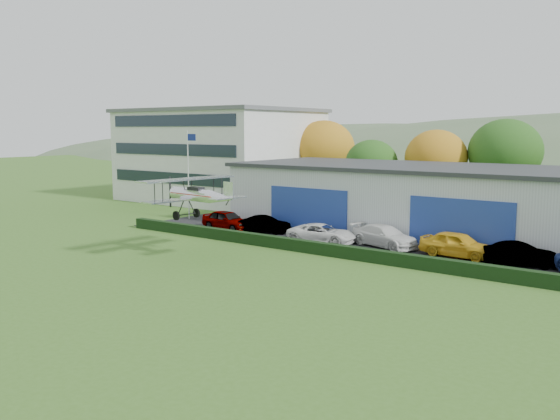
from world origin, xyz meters
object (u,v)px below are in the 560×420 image
Objects in this scene: hangar at (489,204)px; biplane at (197,194)px; car_4 at (458,244)px; car_1 at (265,224)px; car_3 at (385,236)px; office_block at (220,155)px; car_2 at (322,234)px; car_5 at (521,255)px; flagpole at (189,167)px; car_0 at (227,220)px.

hangar is 21.54m from biplane.
car_1 is at bearing 94.95° from car_4.
car_1 is 10.07m from car_3.
car_2 is at bearing -33.11° from office_block.
hangar is at bearing -57.41° from car_2.
car_1 is 0.79× the size of car_3.
hangar is 9.53× the size of car_5.
car_3 is at bearing -3.39° from flagpole.
hangar is at bearing 13.51° from flagpole.
biplane reaches higher than car_3.
office_block is 4.33× the size of car_4.
car_4 is at bearing -3.34° from flagpole.
office_block is at bearing 167.99° from hangar.
car_3 is (13.47, 1.15, -0.03)m from car_0.
car_2 is (9.26, -0.29, -0.09)m from car_0.
car_3 is at bearing -26.74° from office_block.
car_2 is 4.45m from car_3.
car_2 is at bearing 72.22° from biplane.
car_0 is at bearing -19.55° from flagpole.
hangar reaches higher than car_5.
car_4 is (0.41, -7.46, -1.80)m from hangar.
biplane reaches higher than car_5.
office_block is at bearing 32.70° from car_1.
biplane is at bearing -144.89° from car_0.
car_0 is (-18.31, -8.31, -1.83)m from hangar.
biplane is (5.44, -8.91, 3.27)m from car_0.
car_2 is at bearing 124.23° from car_3.
car_1 is (10.00, -1.77, -4.07)m from flagpole.
flagpole is 1.14× the size of biplane.
biplane reaches higher than car_0.
car_3 is at bearing -82.16° from car_2.
hangar is 16.90m from car_1.
office_block is at bearing 45.93° from car_2.
hangar is at bearing 9.40° from car_5.
car_5 is (29.21, -1.72, -4.03)m from flagpole.
car_0 is at bearing 110.29° from car_3.
flagpole reaches higher than hangar.
car_2 is (23.95, -15.62, -4.48)m from office_block.
car_2 is 10.01m from biplane.
car_0 is at bearing 77.27° from car_2.
car_5 is (4.32, -7.70, -1.90)m from hangar.
car_0 is 3.47m from car_1.
car_4 is (33.41, -14.48, -4.35)m from office_block.
car_4 is at bearing -77.74° from car_3.
car_5 reaches higher than car_2.
car_2 is (15.84, -2.62, -4.06)m from flagpole.
car_2 is at bearing -116.40° from car_1.
flagpole is at bearing 102.03° from car_3.
car_0 is 0.89× the size of car_3.
car_4 is (15.30, 0.29, 0.15)m from car_1.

